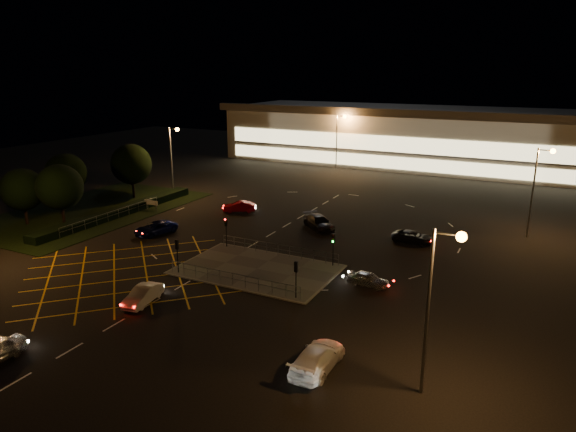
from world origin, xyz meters
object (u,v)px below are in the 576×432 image
at_px(signal_nw, 226,226).
at_px(signal_ne, 333,243).
at_px(car_queue_white, 143,295).
at_px(car_east_grey, 413,237).
at_px(car_far_dkgrey, 319,222).
at_px(car_right_silver, 368,279).
at_px(car_circ_red, 239,207).
at_px(car_approach_white, 317,358).
at_px(signal_se, 296,272).
at_px(signal_sw, 177,249).
at_px(car_left_blue, 155,228).

distance_m(signal_nw, signal_ne, 12.00).
distance_m(car_queue_white, car_east_grey, 29.21).
height_order(car_far_dkgrey, car_right_silver, car_far_dkgrey).
height_order(signal_nw, car_circ_red, signal_nw).
distance_m(car_queue_white, car_right_silver, 18.85).
bearing_deg(car_approach_white, signal_se, -56.28).
height_order(signal_ne, car_circ_red, signal_ne).
distance_m(car_right_silver, car_circ_red, 27.32).
bearing_deg(car_queue_white, car_east_grey, 48.51).
bearing_deg(car_east_grey, car_right_silver, -179.55).
xyz_separation_m(car_far_dkgrey, car_east_grey, (11.07, 0.05, -0.16)).
xyz_separation_m(signal_se, signal_nw, (-12.00, 7.99, 0.00)).
xyz_separation_m(signal_se, car_approach_white, (5.62, -8.47, -1.60)).
relative_size(signal_sw, signal_se, 1.00).
distance_m(signal_sw, car_right_silver, 17.29).
relative_size(car_left_blue, car_east_grey, 1.11).
relative_size(car_circ_red, car_approach_white, 0.80).
bearing_deg(car_queue_white, car_circ_red, 97.03).
height_order(car_queue_white, car_far_dkgrey, car_far_dkgrey).
height_order(car_queue_white, car_left_blue, car_left_blue).
relative_size(car_far_dkgrey, car_right_silver, 1.47).
relative_size(signal_ne, car_queue_white, 0.76).
distance_m(car_left_blue, car_right_silver, 26.32).
relative_size(signal_nw, car_circ_red, 0.75).
xyz_separation_m(car_queue_white, car_right_silver, (15.03, 11.39, -0.06)).
height_order(car_queue_white, car_circ_red, car_circ_red).
relative_size(car_left_blue, car_approach_white, 0.94).
bearing_deg(car_circ_red, car_east_grey, 55.62).
bearing_deg(signal_nw, car_right_silver, -9.67).
relative_size(signal_ne, car_approach_white, 0.60).
relative_size(car_far_dkgrey, car_circ_red, 1.27).
bearing_deg(signal_se, car_queue_white, 30.25).
xyz_separation_m(car_far_dkgrey, car_approach_white, (11.59, -26.83, -0.01)).
bearing_deg(car_circ_red, signal_se, 12.36).
height_order(signal_ne, car_queue_white, signal_ne).
distance_m(signal_nw, car_left_blue, 9.89).
xyz_separation_m(car_far_dkgrey, car_right_silver, (10.38, -13.17, -0.16)).
xyz_separation_m(car_right_silver, car_circ_red, (-22.65, 15.28, 0.07)).
relative_size(car_queue_white, car_east_grey, 0.92).
relative_size(signal_nw, car_queue_white, 0.76).
xyz_separation_m(signal_sw, car_east_grey, (17.09, 18.42, -1.74)).
distance_m(signal_sw, car_left_blue, 12.84).
bearing_deg(car_left_blue, car_far_dkgrey, 47.53).
bearing_deg(car_circ_red, signal_ne, 26.27).
bearing_deg(car_queue_white, car_right_silver, 28.24).
xyz_separation_m(car_left_blue, car_right_silver, (26.15, -2.99, -0.07)).
distance_m(signal_ne, car_left_blue, 21.81).
bearing_deg(car_left_blue, signal_sw, -25.33).
height_order(signal_sw, car_queue_white, signal_sw).
relative_size(signal_ne, car_circ_red, 0.75).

